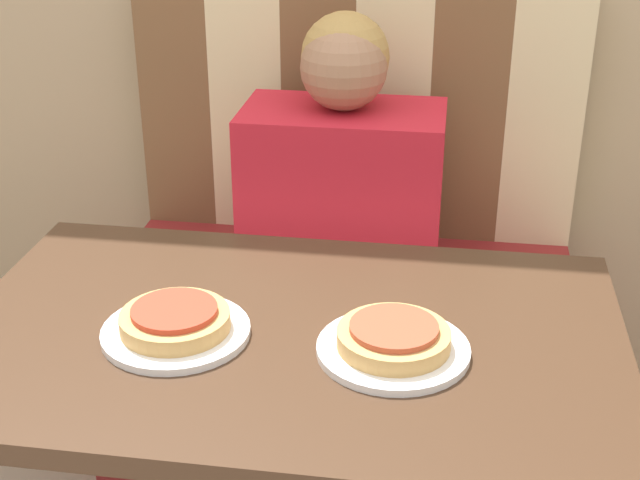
% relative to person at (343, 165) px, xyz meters
% --- Properties ---
extents(booth_seat, '(1.07, 0.58, 0.48)m').
position_rel_person_xyz_m(booth_seat, '(0.00, -0.00, -0.50)').
color(booth_seat, maroon).
rests_on(booth_seat, ground_plane).
extents(booth_backrest, '(1.07, 0.07, 0.62)m').
position_rel_person_xyz_m(booth_backrest, '(0.00, 0.25, 0.05)').
color(booth_backrest, brown).
rests_on(booth_backrest, booth_seat).
extents(dining_table, '(1.04, 0.66, 0.71)m').
position_rel_person_xyz_m(dining_table, '(0.00, -0.66, -0.12)').
color(dining_table, '#422B1C').
rests_on(dining_table, ground_plane).
extents(person, '(0.44, 0.26, 0.59)m').
position_rel_person_xyz_m(person, '(0.00, 0.00, 0.00)').
color(person, red).
rests_on(person, booth_seat).
extents(plate_left, '(0.23, 0.23, 0.01)m').
position_rel_person_xyz_m(plate_left, '(-0.17, -0.70, -0.02)').
color(plate_left, white).
rests_on(plate_left, dining_table).
extents(plate_right, '(0.23, 0.23, 0.01)m').
position_rel_person_xyz_m(plate_right, '(0.17, -0.70, -0.02)').
color(plate_right, white).
rests_on(plate_right, dining_table).
extents(pizza_left, '(0.17, 0.17, 0.04)m').
position_rel_person_xyz_m(pizza_left, '(-0.17, -0.70, 0.00)').
color(pizza_left, tan).
rests_on(pizza_left, plate_left).
extents(pizza_right, '(0.17, 0.17, 0.04)m').
position_rel_person_xyz_m(pizza_right, '(0.17, -0.70, 0.00)').
color(pizza_right, tan).
rests_on(pizza_right, plate_right).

